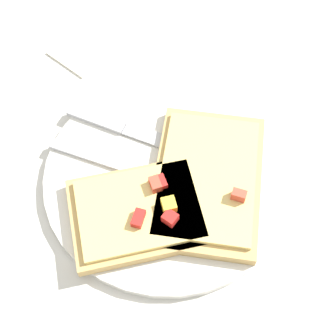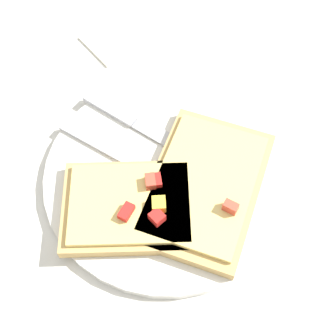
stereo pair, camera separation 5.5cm
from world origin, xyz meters
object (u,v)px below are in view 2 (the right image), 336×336
(plate, at_px, (168,175))
(pizza_slice_main, at_px, (204,186))
(pizza_slice_corner, at_px, (130,206))
(napkin, at_px, (127,32))
(knife, at_px, (141,125))
(fork, at_px, (137,166))

(plate, relative_size, pizza_slice_main, 1.33)
(pizza_slice_main, relative_size, pizza_slice_corner, 1.18)
(pizza_slice_corner, distance_m, napkin, 0.29)
(knife, height_order, napkin, knife)
(pizza_slice_main, relative_size, napkin, 1.82)
(plate, distance_m, fork, 0.04)
(pizza_slice_main, height_order, napkin, pizza_slice_main)
(pizza_slice_corner, relative_size, napkin, 1.53)
(fork, relative_size, napkin, 1.63)
(pizza_slice_main, bearing_deg, plate, -99.70)
(knife, height_order, pizza_slice_corner, pizza_slice_corner)
(pizza_slice_corner, bearing_deg, plate, -132.36)
(pizza_slice_main, bearing_deg, pizza_slice_corner, -53.45)
(fork, height_order, pizza_slice_corner, pizza_slice_corner)
(knife, bearing_deg, plate, -28.71)
(plate, relative_size, pizza_slice_corner, 1.58)
(pizza_slice_main, distance_m, pizza_slice_corner, 0.09)
(plate, distance_m, pizza_slice_corner, 0.07)
(napkin, bearing_deg, plate, 65.31)
(plate, relative_size, napkin, 2.42)
(fork, bearing_deg, napkin, 127.90)
(plate, distance_m, pizza_slice_main, 0.05)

